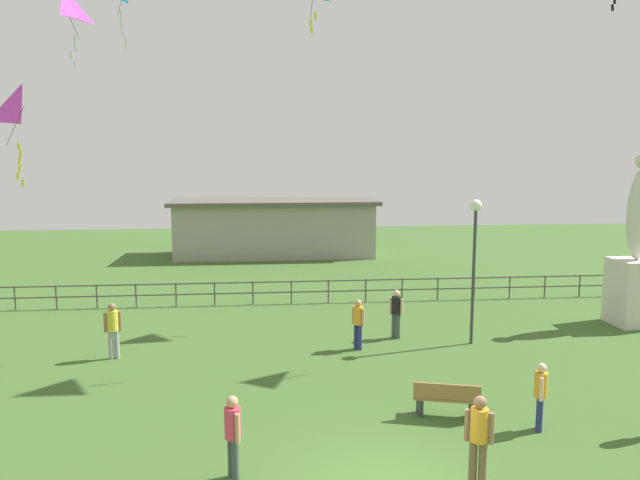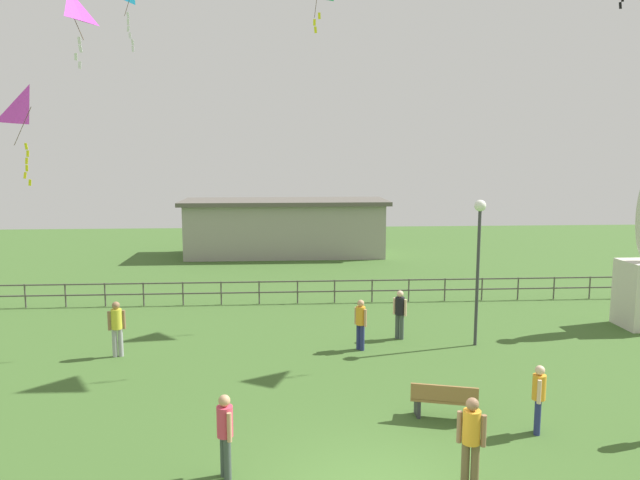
% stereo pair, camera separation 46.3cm
% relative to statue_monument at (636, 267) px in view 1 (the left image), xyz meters
% --- Properties ---
extents(statue_monument, '(1.49, 1.49, 6.07)m').
position_rel_statue_monument_xyz_m(statue_monument, '(0.00, 0.00, 0.00)').
color(statue_monument, beige).
rests_on(statue_monument, ground_plane).
extents(lamppost, '(0.36, 0.36, 4.63)m').
position_rel_statue_monument_xyz_m(lamppost, '(-6.49, -1.61, 1.27)').
color(lamppost, '#38383D').
rests_on(lamppost, ground_plane).
extents(park_bench, '(1.55, 0.80, 0.85)m').
position_rel_statue_monument_xyz_m(park_bench, '(-8.95, -6.83, -1.62)').
color(park_bench, olive).
rests_on(park_bench, ground_plane).
extents(person_0, '(0.30, 0.44, 1.62)m').
position_rel_statue_monument_xyz_m(person_0, '(-13.69, -9.02, -1.15)').
color(person_0, '#3F4C47').
rests_on(person_0, ground_plane).
extents(person_1, '(0.28, 0.43, 1.53)m').
position_rel_statue_monument_xyz_m(person_1, '(-7.12, -7.65, -1.20)').
color(person_1, navy).
rests_on(person_1, ground_plane).
extents(person_2, '(0.34, 0.39, 1.59)m').
position_rel_statue_monument_xyz_m(person_2, '(-10.20, -1.82, -1.17)').
color(person_2, navy).
rests_on(person_2, ground_plane).
extents(person_3, '(0.41, 0.34, 1.62)m').
position_rel_statue_monument_xyz_m(person_3, '(-8.77, -0.80, -1.15)').
color(person_3, '#3F4C47').
rests_on(person_3, ground_plane).
extents(person_4, '(0.49, 0.31, 1.69)m').
position_rel_statue_monument_xyz_m(person_4, '(-17.53, -1.97, -1.11)').
color(person_4, '#99999E').
rests_on(person_4, ground_plane).
extents(person_5, '(0.48, 0.32, 1.72)m').
position_rel_statue_monument_xyz_m(person_5, '(-9.26, -9.67, -1.09)').
color(person_5, brown).
rests_on(person_5, ground_plane).
extents(kite_1, '(1.14, 1.19, 2.95)m').
position_rel_statue_monument_xyz_m(kite_1, '(-20.09, -0.77, 5.25)').
color(kite_1, '#B22DB2').
extents(kite_3, '(0.79, 1.07, 2.10)m').
position_rel_statue_monument_xyz_m(kite_3, '(-18.36, -2.01, 7.86)').
color(kite_3, '#B22DB2').
extents(waterfront_railing, '(36.06, 0.06, 0.95)m').
position_rel_statue_monument_xyz_m(waterfront_railing, '(-11.24, 4.16, -1.45)').
color(waterfront_railing, '#4C4742').
rests_on(waterfront_railing, ground_plane).
extents(pavilion_building, '(12.19, 4.66, 3.35)m').
position_rel_statue_monument_xyz_m(pavilion_building, '(-12.39, 16.16, -0.38)').
color(pavilion_building, gray).
rests_on(pavilion_building, ground_plane).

